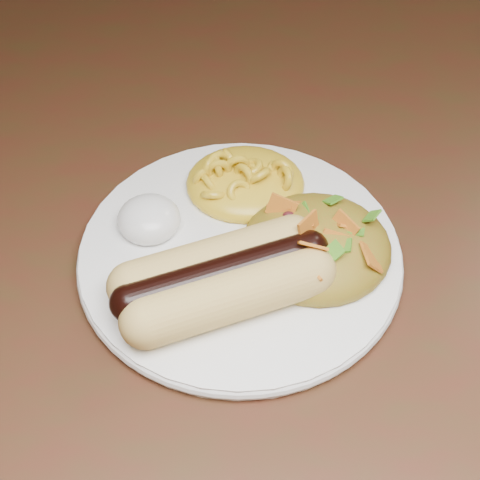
{
  "coord_description": "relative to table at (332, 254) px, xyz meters",
  "views": [
    {
      "loc": [
        -0.08,
        -0.43,
        1.16
      ],
      "look_at": [
        -0.08,
        -0.09,
        0.77
      ],
      "focal_mm": 55.0,
      "sensor_mm": 36.0,
      "label": 1
    }
  ],
  "objects": [
    {
      "name": "mac_and_cheese",
      "position": [
        -0.08,
        -0.02,
        0.12
      ],
      "size": [
        0.11,
        0.1,
        0.03
      ],
      "primitive_type": "ellipsoid",
      "rotation": [
        0.0,
        0.0,
        -0.23
      ],
      "color": "yellow",
      "rests_on": "plate"
    },
    {
      "name": "sour_cream",
      "position": [
        -0.15,
        -0.06,
        0.12
      ],
      "size": [
        0.06,
        0.06,
        0.03
      ],
      "primitive_type": "ellipsoid",
      "rotation": [
        0.0,
        0.0,
        0.26
      ],
      "color": "white",
      "rests_on": "plate"
    },
    {
      "name": "plate",
      "position": [
        -0.08,
        -0.09,
        0.1
      ],
      "size": [
        0.26,
        0.26,
        0.01
      ],
      "primitive_type": "cylinder",
      "rotation": [
        0.0,
        0.0,
        0.14
      ],
      "color": "white",
      "rests_on": "table"
    },
    {
      "name": "taco_salad",
      "position": [
        -0.03,
        -0.09,
        0.12
      ],
      "size": [
        0.11,
        0.1,
        0.05
      ],
      "rotation": [
        0.0,
        0.0,
        -0.08
      ],
      "color": "#993512",
      "rests_on": "plate"
    },
    {
      "name": "table",
      "position": [
        0.0,
        0.0,
        0.0
      ],
      "size": [
        1.6,
        0.9,
        0.75
      ],
      "color": "#421912",
      "rests_on": "floor"
    },
    {
      "name": "hotdog",
      "position": [
        -0.09,
        -0.13,
        0.12
      ],
      "size": [
        0.13,
        0.11,
        0.03
      ],
      "rotation": [
        0.0,
        0.0,
        0.39
      ],
      "color": "#CFBA60",
      "rests_on": "plate"
    },
    {
      "name": "fork",
      "position": [
        -0.1,
        -0.09,
        0.09
      ],
      "size": [
        0.03,
        0.13,
        0.0
      ],
      "primitive_type": "cube",
      "rotation": [
        0.0,
        0.0,
        0.08
      ],
      "color": "white",
      "rests_on": "table"
    }
  ]
}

